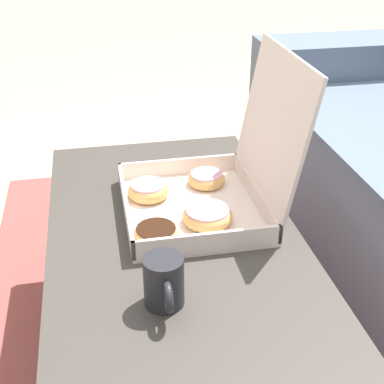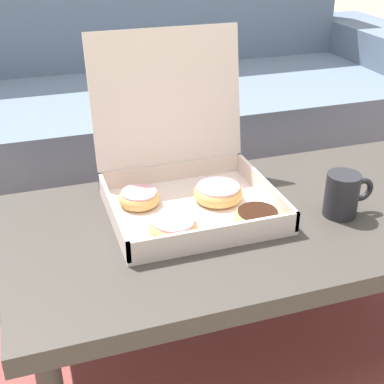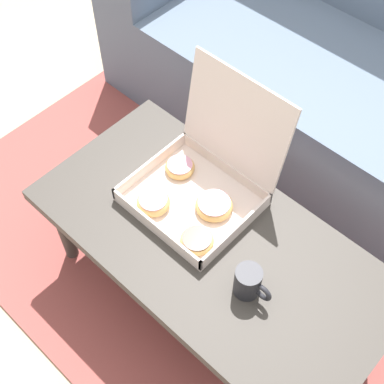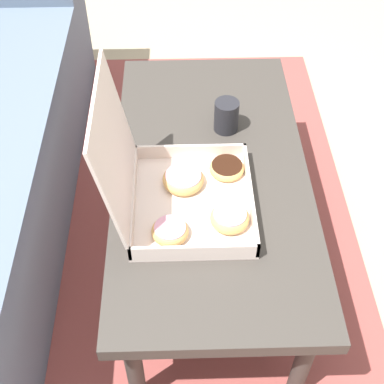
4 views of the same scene
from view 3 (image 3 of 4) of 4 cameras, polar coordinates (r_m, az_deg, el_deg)
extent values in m
plane|color=tan|center=(1.91, 4.17, -8.84)|extent=(12.00, 12.00, 0.00)
cube|color=#994742|center=(2.04, 9.68, -3.17)|extent=(2.24, 1.85, 0.01)
cube|color=slate|center=(2.08, 16.43, 6.16)|extent=(1.64, 0.61, 0.44)
cube|color=slate|center=(2.50, -0.80, 19.68)|extent=(0.24, 0.81, 0.57)
cube|color=#3D3833|center=(1.54, 2.10, -5.45)|extent=(1.06, 0.54, 0.04)
cylinder|color=#3D3833|center=(1.84, -13.52, -3.80)|extent=(0.04, 0.04, 0.35)
cylinder|color=#3D3833|center=(1.97, -4.26, 3.60)|extent=(0.04, 0.04, 0.35)
cylinder|color=#3D3833|center=(1.73, 18.84, -13.39)|extent=(0.04, 0.04, 0.35)
cube|color=silver|center=(1.58, 0.00, -0.97)|extent=(0.35, 0.31, 0.01)
cube|color=silver|center=(1.51, -3.92, -3.84)|extent=(0.35, 0.01, 0.04)
cube|color=silver|center=(1.63, 3.61, 2.71)|extent=(0.35, 0.01, 0.04)
cube|color=silver|center=(1.64, -4.40, 2.93)|extent=(0.01, 0.31, 0.04)
cube|color=silver|center=(1.50, 4.81, -4.10)|extent=(0.01, 0.31, 0.04)
cube|color=silver|center=(1.52, 4.71, 7.45)|extent=(0.35, 0.06, 0.31)
torus|color=tan|center=(1.64, -1.30, 2.64)|extent=(0.09, 0.09, 0.03)
cylinder|color=pink|center=(1.63, -1.30, 2.84)|extent=(0.08, 0.08, 0.01)
torus|color=tan|center=(1.55, 2.37, -1.47)|extent=(0.11, 0.11, 0.03)
cylinder|color=pink|center=(1.54, 2.38, -1.26)|extent=(0.09, 0.09, 0.02)
torus|color=tan|center=(1.56, -4.15, -1.12)|extent=(0.10, 0.10, 0.04)
cylinder|color=pink|center=(1.55, -4.17, -0.90)|extent=(0.08, 0.08, 0.02)
torus|color=tan|center=(1.49, 0.53, -5.20)|extent=(0.10, 0.10, 0.03)
cylinder|color=black|center=(1.48, 0.53, -5.04)|extent=(0.08, 0.08, 0.01)
cylinder|color=#232328|center=(1.41, 5.95, -9.46)|extent=(0.07, 0.07, 0.10)
torus|color=#232328|center=(1.40, 7.52, -10.56)|extent=(0.06, 0.01, 0.06)
camera|label=1|loc=(0.91, 47.18, -22.48)|focal=50.00mm
camera|label=2|loc=(1.21, -46.83, -3.69)|focal=50.00mm
camera|label=4|loc=(1.69, -30.24, 40.63)|focal=50.00mm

